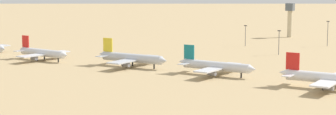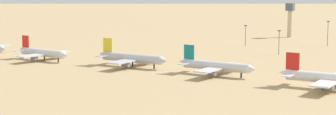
% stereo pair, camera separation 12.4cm
% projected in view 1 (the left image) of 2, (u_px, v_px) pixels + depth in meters
% --- Properties ---
extents(ground, '(4000.00, 4000.00, 0.00)m').
position_uv_depth(ground, '(160.00, 74.00, 238.90)').
color(ground, tan).
extents(parked_jet_red_1, '(35.18, 29.77, 11.62)m').
position_uv_depth(parked_jet_red_1, '(42.00, 53.00, 278.83)').
color(parked_jet_red_1, silver).
rests_on(parked_jet_red_1, ground).
extents(parked_jet_yellow_2, '(37.92, 31.78, 12.55)m').
position_uv_depth(parked_jet_yellow_2, '(131.00, 58.00, 257.36)').
color(parked_jet_yellow_2, silver).
rests_on(parked_jet_yellow_2, ground).
extents(parked_jet_teal_3, '(36.17, 30.39, 11.95)m').
position_uv_depth(parked_jet_teal_3, '(216.00, 66.00, 234.26)').
color(parked_jet_teal_3, silver).
rests_on(parked_jet_teal_3, ground).
extents(parked_jet_red_4, '(37.71, 31.58, 12.48)m').
position_uv_depth(parked_jet_red_4, '(328.00, 78.00, 203.53)').
color(parked_jet_red_4, white).
rests_on(parked_jet_red_4, ground).
extents(control_tower, '(5.20, 5.20, 23.68)m').
position_uv_depth(control_tower, '(290.00, 17.00, 394.45)').
color(control_tower, '#C6B793').
rests_on(control_tower, ground).
extents(light_pole_west, '(1.80, 0.50, 13.02)m').
position_uv_depth(light_pole_west, '(279.00, 40.00, 300.05)').
color(light_pole_west, '#59595E').
rests_on(light_pole_west, ground).
extents(light_pole_mid, '(1.80, 0.50, 15.20)m').
position_uv_depth(light_pole_mid, '(328.00, 32.00, 339.72)').
color(light_pole_mid, '#59595E').
rests_on(light_pole_mid, ground).
extents(light_pole_east, '(1.80, 0.50, 12.54)m').
position_uv_depth(light_pole_east, '(245.00, 34.00, 340.81)').
color(light_pole_east, '#59595E').
rests_on(light_pole_east, ground).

